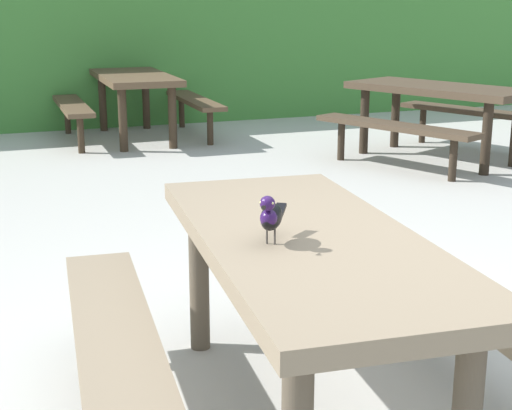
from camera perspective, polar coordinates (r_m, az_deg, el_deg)
ground_plane at (r=3.16m, az=10.77°, el=-14.76°), size 60.00×60.00×0.00m
hedge_wall at (r=10.45m, az=-12.77°, el=12.42°), size 28.00×1.58×2.29m
picnic_table_foreground at (r=2.84m, az=3.77°, el=-5.63°), size 1.83×1.86×0.74m
bird_grackle at (r=2.61m, az=1.10°, el=-0.80°), size 0.18×0.25×0.18m
picnic_table_mid_right at (r=8.89m, az=-9.01°, el=8.40°), size 1.72×1.82×0.74m
picnic_table_far_centre at (r=7.83m, az=13.38°, el=7.30°), size 2.21×2.23×0.74m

